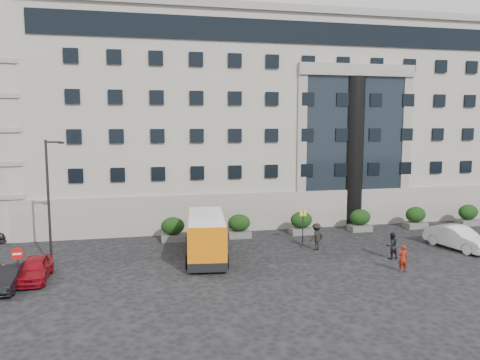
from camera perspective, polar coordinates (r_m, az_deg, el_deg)
The scene contains 22 objects.
ground at distance 29.76m, azimuth 0.86°, elevation -10.66°, with size 120.00×120.00×0.00m, color black.
civic_building at distance 51.16m, azimuth 1.74°, elevation 6.95°, with size 44.00×24.00×18.00m, color #9E998C.
entrance_column at distance 42.27m, azimuth 13.61°, elevation 3.37°, with size 1.80×1.80×13.00m, color black.
hedge_a at distance 36.40m, azimuth -8.18°, elevation -5.94°, with size 1.80×1.26×1.84m.
hedge_b at distance 37.13m, azimuth -0.12°, elevation -5.61°, with size 1.80×1.26×1.84m.
hedge_c at distance 38.55m, azimuth 7.49°, elevation -5.20°, with size 1.80×1.26×1.84m.
hedge_d at distance 40.59m, azimuth 14.43°, elevation -4.74°, with size 1.80×1.26×1.84m.
hedge_e at distance 43.17m, azimuth 20.61°, elevation -4.28°, with size 1.80×1.26×1.84m.
hedge_f at distance 46.19m, azimuth 26.04°, elevation -3.83°, with size 1.80×1.26×1.84m.
street_lamp at distance 31.41m, azimuth -22.21°, elevation -2.05°, with size 1.16×0.18×8.00m.
bus_stop_sign at distance 35.51m, azimuth 7.68°, elevation -4.93°, with size 0.50×0.08×2.52m.
no_entry_sign at distance 28.30m, azimuth -25.48°, elevation -8.80°, with size 0.64×0.16×2.32m.
minibus at distance 31.34m, azimuth -4.14°, elevation -6.71°, with size 3.31×7.24×2.92m.
red_truck at distance 47.50m, azimuth -23.39°, elevation -2.62°, with size 3.15×5.94×3.08m.
parked_car_a at distance 29.79m, azimuth -23.76°, elevation -9.87°, with size 1.62×4.02×1.37m, color maroon.
parked_car_b at distance 29.02m, azimuth -26.48°, elevation -10.53°, with size 1.37×3.94×1.30m, color black.
parked_car_c at distance 41.78m, azimuth -26.79°, elevation -5.22°, with size 2.06×5.07×1.47m, color black.
parked_car_d at distance 45.41m, azimuth -24.50°, elevation -4.28°, with size 2.15×4.67×1.30m, color black.
white_taxi at distance 37.28m, azimuth 25.03°, elevation -6.40°, with size 1.73×4.95×1.63m, color silver.
pedestrian_a at distance 30.45m, azimuth 19.22°, elevation -9.00°, with size 0.61×0.40×1.68m, color maroon.
pedestrian_b at distance 33.02m, azimuth 18.00°, elevation -7.62°, with size 0.86×0.67×1.78m, color black.
pedestrian_c at distance 33.98m, azimuth 9.30°, elevation -6.82°, with size 1.25×0.72×1.93m, color black.
Camera 1 is at (-6.56, -27.60, 9.01)m, focal length 35.00 mm.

